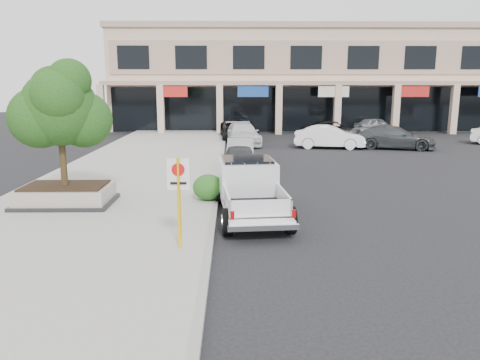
# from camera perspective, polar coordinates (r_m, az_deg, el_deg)

# --- Properties ---
(ground) EXTENTS (120.00, 120.00, 0.00)m
(ground) POSITION_cam_1_polar(r_m,az_deg,el_deg) (13.66, 3.05, -6.38)
(ground) COLOR black
(ground) RESTS_ON ground
(sidewalk) EXTENTS (8.00, 52.00, 0.15)m
(sidewalk) POSITION_cam_1_polar(r_m,az_deg,el_deg) (19.94, -14.14, -0.73)
(sidewalk) COLOR gray
(sidewalk) RESTS_ON ground
(curb) EXTENTS (0.20, 52.00, 0.15)m
(curb) POSITION_cam_1_polar(r_m,az_deg,el_deg) (19.42, -2.72, -0.71)
(curb) COLOR gray
(curb) RESTS_ON ground
(strip_mall) EXTENTS (40.55, 12.43, 9.50)m
(strip_mall) POSITION_cam_1_polar(r_m,az_deg,el_deg) (47.74, 10.09, 12.08)
(strip_mall) COLOR tan
(strip_mall) RESTS_ON ground
(planter) EXTENTS (3.20, 2.20, 0.68)m
(planter) POSITION_cam_1_polar(r_m,az_deg,el_deg) (17.19, -20.47, -1.70)
(planter) COLOR black
(planter) RESTS_ON sidewalk
(planter_tree) EXTENTS (2.90, 2.55, 4.00)m
(planter_tree) POSITION_cam_1_polar(r_m,az_deg,el_deg) (16.90, -20.57, 8.16)
(planter_tree) COLOR black
(planter_tree) RESTS_ON planter
(no_parking_sign) EXTENTS (0.55, 0.09, 2.30)m
(no_parking_sign) POSITION_cam_1_polar(r_m,az_deg,el_deg) (11.64, -7.48, -1.32)
(no_parking_sign) COLOR #E6AD0C
(no_parking_sign) RESTS_ON sidewalk
(hedge) EXTENTS (1.10, 0.99, 0.93)m
(hedge) POSITION_cam_1_polar(r_m,az_deg,el_deg) (16.65, -3.89, -0.89)
(hedge) COLOR #194513
(hedge) RESTS_ON sidewalk
(pickup_truck) EXTENTS (2.56, 5.77, 1.77)m
(pickup_truck) POSITION_cam_1_polar(r_m,az_deg,el_deg) (15.03, 1.32, -1.21)
(pickup_truck) COLOR silver
(pickup_truck) RESTS_ON ground
(curb_car_a) EXTENTS (1.80, 4.06, 1.36)m
(curb_car_a) POSITION_cam_1_polar(r_m,az_deg,el_deg) (22.18, 0.05, 2.44)
(curb_car_a) COLOR #2F3235
(curb_car_a) RESTS_ON ground
(curb_car_b) EXTENTS (1.53, 4.07, 1.33)m
(curb_car_b) POSITION_cam_1_polar(r_m,az_deg,el_deg) (25.38, 0.05, 3.57)
(curb_car_b) COLOR #96999D
(curb_car_b) RESTS_ON ground
(curb_car_c) EXTENTS (2.75, 5.46, 1.52)m
(curb_car_c) POSITION_cam_1_polar(r_m,az_deg,el_deg) (33.12, 0.30, 5.63)
(curb_car_c) COLOR silver
(curb_car_c) RESTS_ON ground
(curb_car_d) EXTENTS (3.04, 5.97, 1.62)m
(curb_car_d) POSITION_cam_1_polar(r_m,az_deg,el_deg) (36.23, -0.16, 6.22)
(curb_car_d) COLOR black
(curb_car_d) RESTS_ON ground
(lot_car_a) EXTENTS (4.52, 2.82, 1.44)m
(lot_car_a) POSITION_cam_1_polar(r_m,az_deg,el_deg) (33.49, 15.65, 5.20)
(lot_car_a) COLOR gray
(lot_car_a) RESTS_ON ground
(lot_car_b) EXTENTS (4.84, 2.42, 1.53)m
(lot_car_b) POSITION_cam_1_polar(r_m,az_deg,el_deg) (31.83, 10.84, 5.18)
(lot_car_b) COLOR white
(lot_car_b) RESTS_ON ground
(lot_car_c) EXTENTS (5.58, 3.41, 1.51)m
(lot_car_c) POSITION_cam_1_polar(r_m,az_deg,el_deg) (32.69, 18.27, 4.96)
(lot_car_c) COLOR #323638
(lot_car_c) RESTS_ON ground
(lot_car_d) EXTENTS (5.19, 2.53, 1.42)m
(lot_car_d) POSITION_cam_1_polar(r_m,az_deg,el_deg) (36.96, 11.40, 5.95)
(lot_car_d) COLOR black
(lot_car_d) RESTS_ON ground
(lot_car_e) EXTENTS (4.30, 3.02, 1.36)m
(lot_car_e) POSITION_cam_1_polar(r_m,az_deg,el_deg) (42.81, 16.23, 6.42)
(lot_car_e) COLOR #A2A4AA
(lot_car_e) RESTS_ON ground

